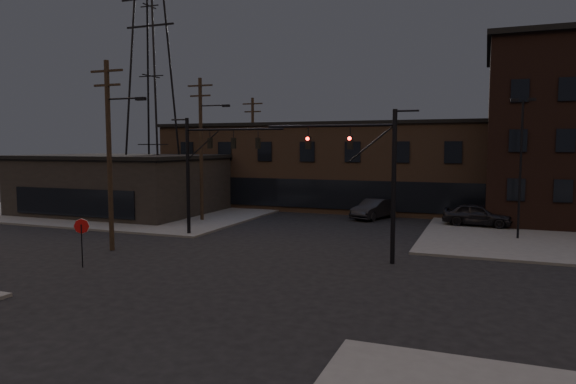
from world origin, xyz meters
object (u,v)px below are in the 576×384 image
(parked_car_lot_a, at_px, (478,214))
(car_crossing, at_px, (374,209))
(traffic_signal_near, at_px, (372,169))
(stop_sign, at_px, (82,231))
(parked_car_lot_b, at_px, (546,219))
(traffic_signal_far, at_px, (204,163))

(parked_car_lot_a, distance_m, car_crossing, 8.42)
(car_crossing, bearing_deg, traffic_signal_near, -59.82)
(traffic_signal_near, height_order, stop_sign, traffic_signal_near)
(parked_car_lot_a, height_order, parked_car_lot_b, parked_car_lot_a)
(parked_car_lot_a, xyz_separation_m, parked_car_lot_b, (4.67, 0.79, -0.21))
(stop_sign, bearing_deg, traffic_signal_near, 25.90)
(traffic_signal_far, relative_size, parked_car_lot_a, 1.61)
(parked_car_lot_a, bearing_deg, parked_car_lot_b, -74.13)
(traffic_signal_near, xyz_separation_m, stop_sign, (-13.36, -6.49, -3.09))
(traffic_signal_near, relative_size, stop_sign, 3.23)
(traffic_signal_near, distance_m, car_crossing, 16.82)
(parked_car_lot_b, bearing_deg, traffic_signal_far, 114.30)
(traffic_signal_far, bearing_deg, stop_sign, -97.32)
(traffic_signal_near, distance_m, stop_sign, 15.17)
(traffic_signal_far, height_order, car_crossing, traffic_signal_far)
(traffic_signal_far, relative_size, car_crossing, 1.59)
(traffic_signal_far, bearing_deg, car_crossing, 54.34)
(traffic_signal_near, bearing_deg, car_crossing, 100.92)
(stop_sign, relative_size, parked_car_lot_a, 0.50)
(car_crossing, bearing_deg, traffic_signal_far, -106.39)
(parked_car_lot_a, distance_m, parked_car_lot_b, 4.74)
(parked_car_lot_a, xyz_separation_m, car_crossing, (-8.20, 1.90, -0.17))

